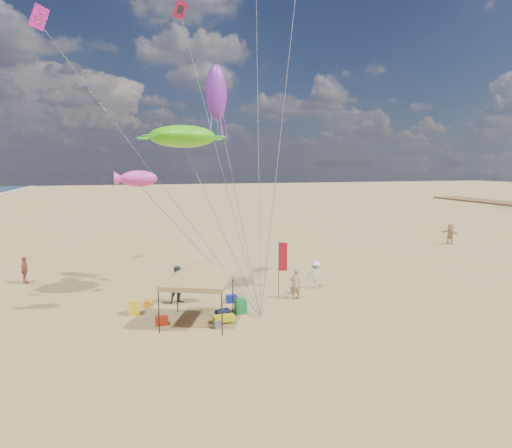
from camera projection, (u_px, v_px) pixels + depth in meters
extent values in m
plane|color=tan|center=(275.00, 320.00, 20.12)|extent=(280.00, 280.00, 0.00)
cylinder|color=black|center=(177.00, 294.00, 21.09)|extent=(0.05, 0.05, 1.78)
cylinder|color=black|center=(233.00, 296.00, 20.78)|extent=(0.05, 0.05, 1.78)
cylinder|color=black|center=(159.00, 313.00, 18.47)|extent=(0.05, 0.05, 1.78)
cylinder|color=black|center=(222.00, 315.00, 18.16)|extent=(0.05, 0.05, 1.78)
cube|color=#A18148|center=(198.00, 282.00, 19.49)|extent=(3.59, 3.59, 0.21)
pyramid|color=#A18148|center=(197.00, 260.00, 19.36)|extent=(4.96, 4.96, 0.89)
cylinder|color=black|center=(279.00, 270.00, 23.40)|extent=(0.04, 0.04, 2.99)
cube|color=#B50E1F|center=(283.00, 257.00, 23.31)|extent=(0.43, 0.14, 1.49)
cube|color=red|center=(162.00, 321.00, 19.51)|extent=(0.54, 0.38, 0.38)
cube|color=#1420A3|center=(232.00, 299.00, 22.69)|extent=(0.54, 0.38, 0.38)
cylinder|color=black|center=(222.00, 313.00, 20.61)|extent=(0.69, 0.54, 0.36)
cylinder|color=orange|center=(149.00, 303.00, 22.09)|extent=(0.54, 0.69, 0.36)
cube|color=#188837|center=(241.00, 306.00, 21.04)|extent=(0.50, 0.50, 0.70)
cube|color=yellow|center=(134.00, 307.00, 20.83)|extent=(0.50, 0.50, 0.70)
cube|color=slate|center=(218.00, 325.00, 19.11)|extent=(0.34, 0.30, 0.28)
cube|color=#FFFD1C|center=(224.00, 318.00, 19.81)|extent=(0.90, 0.50, 0.24)
imported|color=tan|center=(295.00, 284.00, 23.19)|extent=(0.60, 0.39, 1.63)
imported|color=#39424E|center=(178.00, 285.00, 22.46)|extent=(1.11, 0.97, 1.93)
imported|color=white|center=(315.00, 275.00, 25.19)|extent=(1.18, 0.96, 1.60)
imported|color=#B45945|center=(25.00, 270.00, 26.21)|extent=(0.49, 0.98, 1.61)
imported|color=tan|center=(450.00, 234.00, 39.22)|extent=(1.03, 1.79, 1.84)
ellipsoid|color=#49D011|center=(183.00, 136.00, 22.16)|extent=(3.83, 3.33, 1.11)
ellipsoid|color=#F63BB9|center=(139.00, 179.00, 19.46)|extent=(1.79, 1.30, 0.72)
ellipsoid|color=purple|center=(216.00, 93.00, 24.02)|extent=(1.48, 1.48, 2.99)
cube|color=#B30D36|center=(180.00, 10.00, 29.04)|extent=(1.10, 1.11, 0.99)
cube|color=#FF1BBD|center=(39.00, 17.00, 25.76)|extent=(1.10, 1.41, 1.18)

